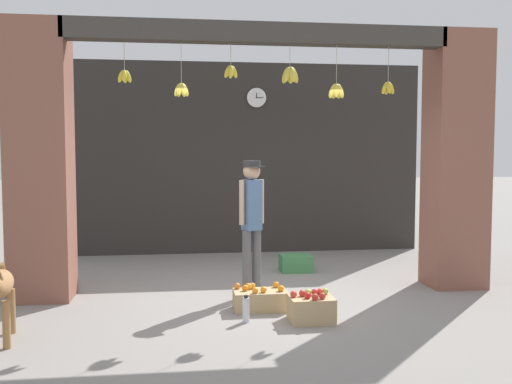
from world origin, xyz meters
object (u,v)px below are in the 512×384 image
at_px(water_bottle, 246,310).
at_px(wall_clock, 257,98).
at_px(fruit_crate_oranges, 260,299).
at_px(produce_box_green, 296,263).
at_px(shopkeeper, 252,217).
at_px(fruit_crate_apples, 311,308).

height_order(water_bottle, wall_clock, wall_clock).
bearing_deg(fruit_crate_oranges, produce_box_green, 67.70).
bearing_deg(produce_box_green, shopkeeper, -121.55).
relative_size(fruit_crate_oranges, wall_clock, 1.68).
height_order(fruit_crate_apples, wall_clock, wall_clock).
distance_m(shopkeeper, fruit_crate_oranges, 1.05).
bearing_deg(shopkeeper, wall_clock, -124.31).
relative_size(shopkeeper, water_bottle, 5.86).
relative_size(produce_box_green, wall_clock, 1.30).
bearing_deg(fruit_crate_oranges, wall_clock, 83.20).
distance_m(fruit_crate_oranges, fruit_crate_apples, 0.68).
height_order(shopkeeper, fruit_crate_apples, shopkeeper).
distance_m(produce_box_green, wall_clock, 3.06).
bearing_deg(shopkeeper, fruit_crate_oranges, 65.80).
bearing_deg(wall_clock, fruit_crate_apples, -89.41).
distance_m(shopkeeper, wall_clock, 3.45).
bearing_deg(wall_clock, shopkeeper, -98.52).
bearing_deg(fruit_crate_oranges, shopkeeper, 91.60).
relative_size(fruit_crate_oranges, produce_box_green, 1.29).
distance_m(fruit_crate_oranges, water_bottle, 0.49).
height_order(fruit_crate_oranges, fruit_crate_apples, fruit_crate_apples).
bearing_deg(produce_box_green, wall_clock, 102.73).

